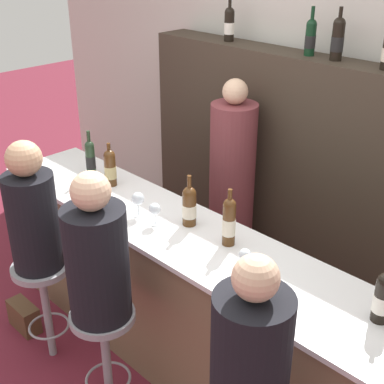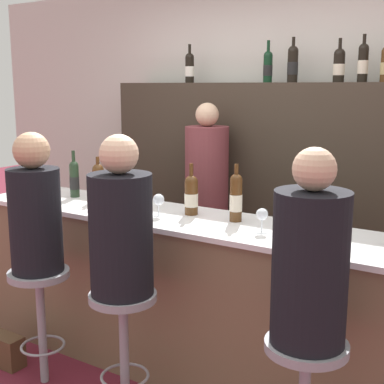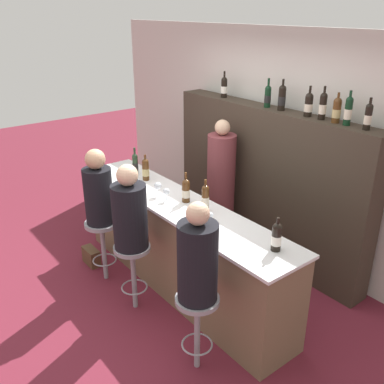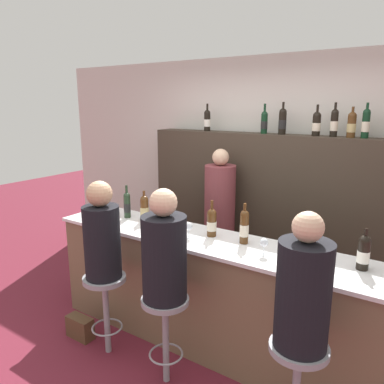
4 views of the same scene
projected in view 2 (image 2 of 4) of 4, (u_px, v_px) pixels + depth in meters
wall_back at (282, 142)px, 4.32m from camera, size 6.40×0.05×2.60m
bar_counter at (182, 295)px, 3.26m from camera, size 2.94×0.59×0.99m
back_bar_cabinet at (269, 197)px, 4.21m from camera, size 2.76×0.28×1.77m
wine_bottle_counter_0 at (74, 178)px, 3.70m from camera, size 0.07×0.07×0.32m
wine_bottle_counter_1 at (98, 182)px, 3.59m from camera, size 0.08×0.08×0.30m
wine_bottle_counter_2 at (191, 195)px, 3.20m from camera, size 0.08×0.08×0.31m
wine_bottle_counter_3 at (236, 197)px, 3.03m from camera, size 0.07×0.07×0.33m
wine_bottle_backbar_0 at (190, 67)px, 4.41m from camera, size 0.08×0.08×0.31m
wine_bottle_backbar_1 at (268, 66)px, 4.04m from camera, size 0.07×0.07×0.31m
wine_bottle_backbar_2 at (293, 64)px, 3.93m from camera, size 0.08×0.08×0.33m
wine_bottle_backbar_3 at (339, 65)px, 3.75m from camera, size 0.08×0.08×0.30m
wine_bottle_backbar_4 at (363, 62)px, 3.66m from camera, size 0.07×0.07×0.32m
wine_glass_0 at (138, 196)px, 3.24m from camera, size 0.08×0.08×0.15m
wine_glass_1 at (159, 201)px, 3.16m from camera, size 0.07×0.07×0.13m
wine_glass_2 at (262, 216)px, 2.81m from camera, size 0.07×0.07×0.13m
bar_stool_left at (40, 297)px, 3.12m from camera, size 0.35×0.35×0.70m
guest_seated_left at (35, 211)px, 3.02m from camera, size 0.29×0.29×0.80m
bar_stool_middle at (123, 322)px, 2.78m from camera, size 0.35×0.35×0.70m
guest_seated_middle at (121, 227)px, 2.68m from camera, size 0.32×0.32×0.82m
bar_stool_right at (305, 377)px, 2.26m from camera, size 0.35×0.35×0.70m
guest_seated_right at (310, 261)px, 2.16m from camera, size 0.31×0.31×0.82m
bartender at (207, 217)px, 4.13m from camera, size 0.33×0.33×1.62m
handbag at (5, 350)px, 3.39m from camera, size 0.26×0.12×0.20m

